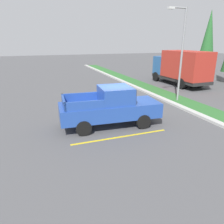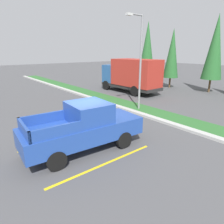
{
  "view_description": "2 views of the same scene",
  "coord_description": "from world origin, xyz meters",
  "px_view_note": "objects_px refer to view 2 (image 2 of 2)",
  "views": [
    {
      "loc": [
        10.73,
        -4.19,
        4.36
      ],
      "look_at": [
        1.54,
        -0.79,
        1.06
      ],
      "focal_mm": 34.17,
      "sensor_mm": 36.0,
      "label": 1
    },
    {
      "loc": [
        7.67,
        -4.62,
        4.2
      ],
      "look_at": [
        0.83,
        0.89,
        1.48
      ],
      "focal_mm": 31.88,
      "sensor_mm": 36.0,
      "label": 2
    }
  ],
  "objects_px": {
    "cargo_truck_distant": "(131,75)",
    "cypress_tree_center": "(215,47)",
    "pickup_truck_main": "(84,127)",
    "cypress_tree_leftmost": "(147,47)",
    "street_light": "(139,57)",
    "cypress_tree_left_inner": "(172,53)"
  },
  "relations": [
    {
      "from": "street_light",
      "to": "cypress_tree_leftmost",
      "type": "distance_m",
      "value": 13.78
    },
    {
      "from": "pickup_truck_main",
      "to": "cypress_tree_leftmost",
      "type": "xyz_separation_m",
      "value": [
        -11.63,
        16.91,
        3.59
      ]
    },
    {
      "from": "pickup_truck_main",
      "to": "cypress_tree_center",
      "type": "height_order",
      "value": "cypress_tree_center"
    },
    {
      "from": "cypress_tree_center",
      "to": "pickup_truck_main",
      "type": "bearing_deg",
      "value": -80.68
    },
    {
      "from": "street_light",
      "to": "cypress_tree_center",
      "type": "xyz_separation_m",
      "value": [
        0.13,
        10.66,
        0.71
      ]
    },
    {
      "from": "cypress_tree_left_inner",
      "to": "cypress_tree_center",
      "type": "height_order",
      "value": "cypress_tree_center"
    },
    {
      "from": "cypress_tree_leftmost",
      "to": "cypress_tree_center",
      "type": "relative_size",
      "value": 1.03
    },
    {
      "from": "pickup_truck_main",
      "to": "street_light",
      "type": "relative_size",
      "value": 0.82
    },
    {
      "from": "cargo_truck_distant",
      "to": "cypress_tree_center",
      "type": "distance_m",
      "value": 8.7
    },
    {
      "from": "cargo_truck_distant",
      "to": "cypress_tree_leftmost",
      "type": "bearing_deg",
      "value": 119.8
    },
    {
      "from": "pickup_truck_main",
      "to": "cypress_tree_center",
      "type": "relative_size",
      "value": 0.7
    },
    {
      "from": "cargo_truck_distant",
      "to": "pickup_truck_main",
      "type": "bearing_deg",
      "value": -52.8
    },
    {
      "from": "street_light",
      "to": "cypress_tree_leftmost",
      "type": "relative_size",
      "value": 0.83
    },
    {
      "from": "pickup_truck_main",
      "to": "street_light",
      "type": "bearing_deg",
      "value": 114.83
    },
    {
      "from": "pickup_truck_main",
      "to": "cypress_tree_left_inner",
      "type": "distance_m",
      "value": 17.77
    },
    {
      "from": "pickup_truck_main",
      "to": "cypress_tree_left_inner",
      "type": "xyz_separation_m",
      "value": [
        -7.09,
        16.04,
        2.86
      ]
    },
    {
      "from": "pickup_truck_main",
      "to": "cypress_tree_leftmost",
      "type": "height_order",
      "value": "cypress_tree_leftmost"
    },
    {
      "from": "cypress_tree_leftmost",
      "to": "street_light",
      "type": "bearing_deg",
      "value": -50.62
    },
    {
      "from": "street_light",
      "to": "cypress_tree_center",
      "type": "height_order",
      "value": "cypress_tree_center"
    },
    {
      "from": "pickup_truck_main",
      "to": "street_light",
      "type": "xyz_separation_m",
      "value": [
        -2.91,
        6.28,
        2.76
      ]
    },
    {
      "from": "pickup_truck_main",
      "to": "street_light",
      "type": "distance_m",
      "value": 7.45
    },
    {
      "from": "cargo_truck_distant",
      "to": "cypress_tree_center",
      "type": "height_order",
      "value": "cypress_tree_center"
    }
  ]
}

